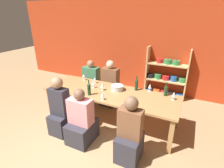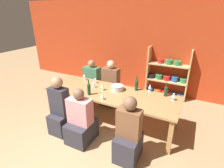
{
  "view_description": "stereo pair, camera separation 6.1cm",
  "coord_description": "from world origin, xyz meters",
  "views": [
    {
      "loc": [
        1.65,
        -1.29,
        2.37
      ],
      "look_at": [
        0.13,
        1.84,
        0.9
      ],
      "focal_mm": 28.0,
      "sensor_mm": 36.0,
      "label": 1
    },
    {
      "loc": [
        1.71,
        -1.26,
        2.37
      ],
      "look_at": [
        0.13,
        1.84,
        0.9
      ],
      "focal_mm": 28.0,
      "sensor_mm": 36.0,
      "label": 2
    }
  ],
  "objects": [
    {
      "name": "person_far_b",
      "position": [
        -0.89,
        2.6,
        0.4
      ],
      "size": [
        0.46,
        0.57,
        1.12
      ],
      "rotation": [
        0.0,
        0.0,
        3.14
      ],
      "color": "#2D2D38",
      "rests_on": "ground_plane"
    },
    {
      "name": "wine_bottle_green",
      "position": [
        -0.2,
        1.44,
        0.88
      ],
      "size": [
        0.07,
        0.07,
        0.33
      ],
      "color": "#19381E",
      "rests_on": "dining_table"
    },
    {
      "name": "person_near_b",
      "position": [
        -0.61,
        0.99,
        0.46
      ],
      "size": [
        0.37,
        0.47,
        1.22
      ],
      "color": "#2D2D38",
      "rests_on": "ground_plane"
    },
    {
      "name": "wine_bottle_amber",
      "position": [
        0.6,
        2.09,
        0.88
      ],
      "size": [
        0.07,
        0.07,
        0.32
      ],
      "color": "#19381E",
      "rests_on": "dining_table"
    },
    {
      "name": "dining_table",
      "position": [
        0.13,
        1.74,
        0.68
      ],
      "size": [
        2.92,
        0.96,
        0.75
      ],
      "color": "#AD7F4C",
      "rests_on": "ground_plane"
    },
    {
      "name": "wine_glass_red_c",
      "position": [
        -0.06,
        1.76,
        0.86
      ],
      "size": [
        0.08,
        0.08,
        0.17
      ],
      "color": "white",
      "rests_on": "dining_table"
    },
    {
      "name": "wine_glass_red_a",
      "position": [
        -0.78,
        2.09,
        0.86
      ],
      "size": [
        0.07,
        0.07,
        0.16
      ],
      "color": "white",
      "rests_on": "dining_table"
    },
    {
      "name": "wine_glass_empty_a",
      "position": [
        -0.31,
        1.78,
        0.86
      ],
      "size": [
        0.07,
        0.07,
        0.17
      ],
      "color": "white",
      "rests_on": "dining_table"
    },
    {
      "name": "mixing_bowl",
      "position": [
        0.22,
        1.9,
        0.81
      ],
      "size": [
        0.28,
        0.28,
        0.12
      ],
      "color": "#B7BABC",
      "rests_on": "dining_table"
    },
    {
      "name": "wine_glass_red_e",
      "position": [
        -0.42,
        2.03,
        0.86
      ],
      "size": [
        0.07,
        0.07,
        0.16
      ],
      "color": "white",
      "rests_on": "dining_table"
    },
    {
      "name": "wine_glass_red_f",
      "position": [
        0.88,
        2.15,
        0.87
      ],
      "size": [
        0.07,
        0.07,
        0.18
      ],
      "color": "white",
      "rests_on": "dining_table"
    },
    {
      "name": "person_far_a",
      "position": [
        -0.27,
        2.56,
        0.43
      ],
      "size": [
        0.44,
        0.55,
        1.2
      ],
      "rotation": [
        0.0,
        0.0,
        3.14
      ],
      "color": "#2D2D38",
      "rests_on": "ground_plane"
    },
    {
      "name": "wall_back_red",
      "position": [
        0.0,
        3.83,
        1.35
      ],
      "size": [
        8.8,
        0.06,
        2.7
      ],
      "color": "#B23819",
      "rests_on": "ground_plane"
    },
    {
      "name": "wine_bottle_dark",
      "position": [
        1.23,
        2.1,
        0.87
      ],
      "size": [
        0.07,
        0.07,
        0.29
      ],
      "color": "#19381E",
      "rests_on": "dining_table"
    },
    {
      "name": "wine_glass_red_b",
      "position": [
        1.4,
        1.97,
        0.86
      ],
      "size": [
        0.08,
        0.08,
        0.17
      ],
      "color": "white",
      "rests_on": "dining_table"
    },
    {
      "name": "shelf_unit",
      "position": [
        0.98,
        3.63,
        0.55
      ],
      "size": [
        1.15,
        0.3,
        1.44
      ],
      "color": "tan",
      "rests_on": "ground_plane"
    },
    {
      "name": "person_near_c",
      "position": [
        0.9,
        0.92,
        0.44
      ],
      "size": [
        0.38,
        0.48,
        1.19
      ],
      "color": "#2D2D38",
      "rests_on": "ground_plane"
    },
    {
      "name": "wine_glass_red_d",
      "position": [
        0.15,
        1.37,
        0.84
      ],
      "size": [
        0.07,
        0.07,
        0.14
      ],
      "color": "white",
      "rests_on": "dining_table"
    },
    {
      "name": "person_near_a",
      "position": [
        -0.08,
        0.95,
        0.39
      ],
      "size": [
        0.45,
        0.56,
        1.1
      ],
      "color": "#2D2D38",
      "rests_on": "ground_plane"
    }
  ]
}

